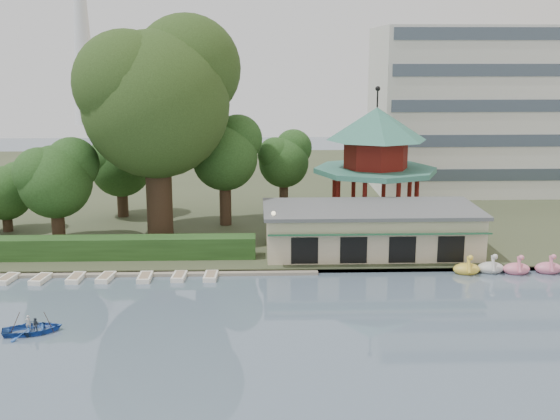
{
  "coord_description": "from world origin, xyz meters",
  "views": [
    {
      "loc": [
        0.16,
        -36.75,
        17.3
      ],
      "look_at": [
        2.0,
        18.0,
        5.0
      ],
      "focal_mm": 45.0,
      "sensor_mm": 36.0,
      "label": 1
    }
  ],
  "objects_px": {
    "pavilion": "(376,154)",
    "rowboat_with_passengers": "(32,325)",
    "boathouse": "(370,229)",
    "big_tree": "(158,93)",
    "dock": "(105,273)"
  },
  "relations": [
    {
      "from": "dock",
      "to": "rowboat_with_passengers",
      "type": "height_order",
      "value": "rowboat_with_passengers"
    },
    {
      "from": "boathouse",
      "to": "big_tree",
      "type": "xyz_separation_m",
      "value": [
        -18.82,
        6.24,
        11.37
      ]
    },
    {
      "from": "dock",
      "to": "rowboat_with_passengers",
      "type": "relative_size",
      "value": 5.78
    },
    {
      "from": "rowboat_with_passengers",
      "to": "boathouse",
      "type": "bearing_deg",
      "value": 34.66
    },
    {
      "from": "pavilion",
      "to": "big_tree",
      "type": "relative_size",
      "value": 0.66
    },
    {
      "from": "dock",
      "to": "rowboat_with_passengers",
      "type": "distance_m",
      "value": 12.07
    },
    {
      "from": "dock",
      "to": "pavilion",
      "type": "distance_m",
      "value": 29.14
    },
    {
      "from": "pavilion",
      "to": "rowboat_with_passengers",
      "type": "height_order",
      "value": "pavilion"
    },
    {
      "from": "boathouse",
      "to": "big_tree",
      "type": "distance_m",
      "value": 22.86
    },
    {
      "from": "dock",
      "to": "pavilion",
      "type": "bearing_deg",
      "value": 31.66
    },
    {
      "from": "big_tree",
      "to": "boathouse",
      "type": "bearing_deg",
      "value": -18.36
    },
    {
      "from": "pavilion",
      "to": "rowboat_with_passengers",
      "type": "xyz_separation_m",
      "value": [
        -26.1,
        -26.68,
        -6.96
      ]
    },
    {
      "from": "pavilion",
      "to": "rowboat_with_passengers",
      "type": "distance_m",
      "value": 37.97
    },
    {
      "from": "pavilion",
      "to": "big_tree",
      "type": "xyz_separation_m",
      "value": [
        -20.82,
        -3.78,
        6.26
      ]
    },
    {
      "from": "boathouse",
      "to": "big_tree",
      "type": "height_order",
      "value": "big_tree"
    }
  ]
}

